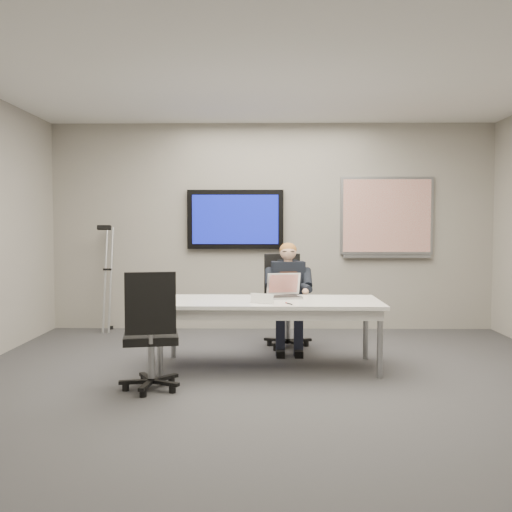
{
  "coord_description": "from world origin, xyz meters",
  "views": [
    {
      "loc": [
        -0.12,
        -4.78,
        1.41
      ],
      "look_at": [
        -0.2,
        1.0,
        1.11
      ],
      "focal_mm": 40.0,
      "sensor_mm": 36.0,
      "label": 1
    }
  ],
  "objects_px": {
    "office_chair_far": "(287,318)",
    "office_chair_near": "(151,354)",
    "laptop": "(284,291)",
    "seated_person": "(289,308)",
    "conference_table": "(269,308)"
  },
  "relations": [
    {
      "from": "office_chair_far",
      "to": "office_chair_near",
      "type": "height_order",
      "value": "office_chair_far"
    },
    {
      "from": "laptop",
      "to": "office_chair_near",
      "type": "bearing_deg",
      "value": -148.21
    },
    {
      "from": "office_chair_near",
      "to": "seated_person",
      "type": "distance_m",
      "value": 2.02
    },
    {
      "from": "office_chair_far",
      "to": "seated_person",
      "type": "relative_size",
      "value": 0.88
    },
    {
      "from": "conference_table",
      "to": "office_chair_far",
      "type": "relative_size",
      "value": 2.04
    },
    {
      "from": "seated_person",
      "to": "conference_table",
      "type": "bearing_deg",
      "value": -111.1
    },
    {
      "from": "seated_person",
      "to": "office_chair_near",
      "type": "bearing_deg",
      "value": -132.65
    },
    {
      "from": "laptop",
      "to": "conference_table",
      "type": "bearing_deg",
      "value": -134.44
    },
    {
      "from": "office_chair_near",
      "to": "conference_table",
      "type": "bearing_deg",
      "value": -151.74
    },
    {
      "from": "conference_table",
      "to": "seated_person",
      "type": "height_order",
      "value": "seated_person"
    },
    {
      "from": "office_chair_far",
      "to": "laptop",
      "type": "bearing_deg",
      "value": -109.62
    },
    {
      "from": "seated_person",
      "to": "laptop",
      "type": "height_order",
      "value": "seated_person"
    },
    {
      "from": "conference_table",
      "to": "office_chair_near",
      "type": "height_order",
      "value": "office_chair_near"
    },
    {
      "from": "office_chair_near",
      "to": "office_chair_far",
      "type": "bearing_deg",
      "value": -134.97
    },
    {
      "from": "office_chair_far",
      "to": "seated_person",
      "type": "height_order",
      "value": "seated_person"
    }
  ]
}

